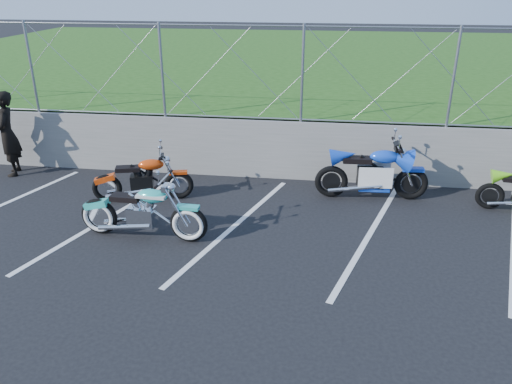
# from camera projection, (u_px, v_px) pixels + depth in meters

# --- Properties ---
(ground) EXTENTS (90.00, 90.00, 0.00)m
(ground) POSITION_uv_depth(u_px,v_px,m) (224.00, 253.00, 8.14)
(ground) COLOR black
(ground) RESTS_ON ground
(retaining_wall) EXTENTS (30.00, 0.22, 1.30)m
(retaining_wall) POSITION_uv_depth(u_px,v_px,m) (255.00, 148.00, 11.06)
(retaining_wall) COLOR slate
(retaining_wall) RESTS_ON ground
(grass_field) EXTENTS (30.00, 20.00, 1.30)m
(grass_field) POSITION_uv_depth(u_px,v_px,m) (290.00, 71.00, 20.16)
(grass_field) COLOR #214B14
(grass_field) RESTS_ON ground
(chain_link_fence) EXTENTS (28.00, 0.03, 2.00)m
(chain_link_fence) POSITION_uv_depth(u_px,v_px,m) (254.00, 73.00, 10.41)
(chain_link_fence) COLOR gray
(chain_link_fence) RESTS_ON retaining_wall
(parking_lines) EXTENTS (18.29, 4.31, 0.01)m
(parking_lines) POSITION_uv_depth(u_px,v_px,m) (301.00, 230.00, 8.89)
(parking_lines) COLOR silver
(parking_lines) RESTS_ON ground
(cruiser_turquoise) EXTENTS (2.28, 0.72, 1.13)m
(cruiser_turquoise) POSITION_uv_depth(u_px,v_px,m) (144.00, 214.00, 8.46)
(cruiser_turquoise) COLOR black
(cruiser_turquoise) RESTS_ON ground
(naked_orange) EXTENTS (1.96, 0.74, 1.00)m
(naked_orange) POSITION_uv_depth(u_px,v_px,m) (144.00, 180.00, 9.92)
(naked_orange) COLOR black
(naked_orange) RESTS_ON ground
(sportbike_blue) EXTENTS (2.26, 0.81, 1.17)m
(sportbike_blue) POSITION_uv_depth(u_px,v_px,m) (373.00, 175.00, 9.98)
(sportbike_blue) COLOR black
(sportbike_blue) RESTS_ON ground
(person_standing) EXTENTS (0.69, 0.81, 1.89)m
(person_standing) POSITION_uv_depth(u_px,v_px,m) (7.00, 134.00, 11.05)
(person_standing) COLOR black
(person_standing) RESTS_ON ground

